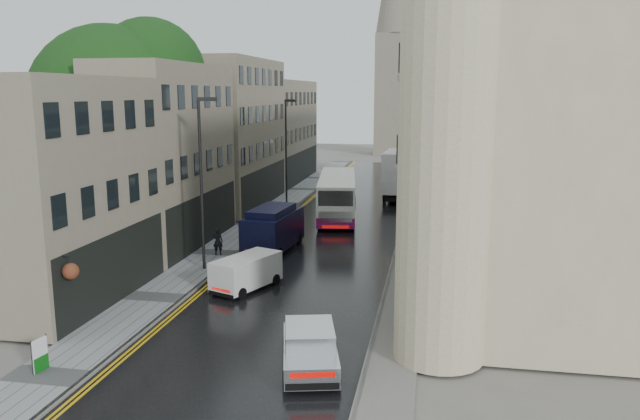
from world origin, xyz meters
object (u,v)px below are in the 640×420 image
(cream_bus, at_px, (319,204))
(white_van, at_px, (217,277))
(tree_near, at_px, (113,134))
(tree_far, at_px, (198,133))
(silver_hatchback, at_px, (286,366))
(navy_van, at_px, (246,233))
(lamp_post_far, at_px, (286,154))
(white_lorry, at_px, (385,177))
(estate_sign, at_px, (40,355))
(lamp_post_near, at_px, (201,185))
(pedestrian, at_px, (218,241))

(cream_bus, height_order, white_van, cream_bus)
(tree_near, xyz_separation_m, tree_far, (0.30, 13.00, -0.72))
(silver_hatchback, height_order, white_van, white_van)
(tree_far, height_order, navy_van, tree_far)
(tree_far, bearing_deg, lamp_post_far, 15.92)
(white_lorry, bearing_deg, tree_near, -126.34)
(tree_far, bearing_deg, estate_sign, -78.85)
(lamp_post_near, bearing_deg, tree_far, 96.03)
(cream_bus, bearing_deg, tree_far, 148.35)
(cream_bus, height_order, lamp_post_near, lamp_post_near)
(lamp_post_near, bearing_deg, pedestrian, 78.93)
(tree_near, relative_size, tree_far, 1.11)
(white_lorry, xyz_separation_m, white_van, (-5.75, -26.62, -1.34))
(tree_near, xyz_separation_m, cream_bus, (11.16, 8.19, -5.35))
(navy_van, distance_m, pedestrian, 1.70)
(tree_far, xyz_separation_m, cream_bus, (10.86, -4.81, -4.63))
(navy_van, bearing_deg, white_lorry, 77.41)
(white_lorry, height_order, lamp_post_near, lamp_post_near)
(lamp_post_far, bearing_deg, navy_van, -71.74)
(cream_bus, relative_size, lamp_post_near, 1.28)
(lamp_post_far, bearing_deg, tree_far, -150.90)
(tree_far, height_order, cream_bus, tree_far)
(lamp_post_near, bearing_deg, white_lorry, 55.55)
(tree_far, relative_size, pedestrian, 7.73)
(silver_hatchback, distance_m, white_van, 10.32)
(tree_near, distance_m, lamp_post_near, 8.64)
(white_van, bearing_deg, navy_van, 117.65)
(estate_sign, bearing_deg, tree_near, 119.18)
(lamp_post_far, xyz_separation_m, estate_sign, (-0.89, -32.06, -3.78))
(cream_bus, bearing_deg, estate_sign, -108.78)
(pedestrian, bearing_deg, tree_far, -71.86)
(cream_bus, xyz_separation_m, white_van, (-1.95, -16.08, -0.73))
(cream_bus, height_order, navy_van, cream_bus)
(estate_sign, bearing_deg, tree_far, 110.31)
(white_van, distance_m, navy_van, 6.85)
(tree_near, bearing_deg, pedestrian, -11.18)
(estate_sign, bearing_deg, pedestrian, 96.58)
(cream_bus, bearing_deg, navy_van, -113.47)
(tree_far, xyz_separation_m, white_lorry, (14.66, 5.74, -4.03))
(tree_near, height_order, navy_van, tree_near)
(cream_bus, distance_m, lamp_post_far, 8.37)
(white_van, xyz_separation_m, pedestrian, (-2.26, 6.52, 0.06))
(tree_far, relative_size, cream_bus, 1.08)
(cream_bus, relative_size, lamp_post_far, 1.33)
(estate_sign, bearing_deg, silver_hatchback, 12.36)
(tree_far, bearing_deg, navy_van, -59.65)
(tree_near, relative_size, cream_bus, 1.20)
(pedestrian, height_order, estate_sign, pedestrian)
(silver_hatchback, xyz_separation_m, navy_van, (-6.12, 15.55, 0.62))
(silver_hatchback, height_order, lamp_post_near, lamp_post_near)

